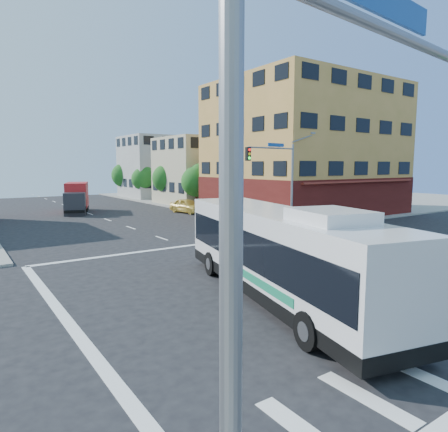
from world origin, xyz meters
TOP-DOWN VIEW (x-y plane):
  - ground at (0.00, 0.00)m, footprint 120.00×120.00m
  - sidewalk_ne at (35.00, 35.00)m, footprint 50.00×50.00m
  - corner_building_ne at (19.99, 18.48)m, footprint 18.10×15.44m
  - building_east_near at (16.98, 33.98)m, footprint 12.06×10.06m
  - building_east_far at (16.98, 47.98)m, footprint 12.06×10.06m
  - signal_mast_ne at (9.08, 10.62)m, footprint 7.91×1.13m
  - signal_mast_sw at (-9.08, -10.64)m, footprint 7.91×1.01m
  - street_tree_a at (11.90, 27.92)m, footprint 3.60×3.60m
  - street_tree_b at (11.90, 35.92)m, footprint 3.80×3.80m
  - street_tree_c at (11.90, 43.92)m, footprint 3.40×3.40m
  - street_tree_d at (11.90, 51.92)m, footprint 4.00×4.00m
  - transit_bus at (-2.07, -1.78)m, footprint 5.82×13.47m
  - box_truck at (-0.81, 33.02)m, footprint 4.36×7.70m
  - parked_car at (9.23, 25.64)m, footprint 2.69×4.93m

SIDE VIEW (x-z plane):
  - ground at x=0.00m, z-range 0.00..0.00m
  - sidewalk_ne at x=35.00m, z-range 0.00..0.15m
  - parked_car at x=9.23m, z-range 0.00..1.59m
  - box_truck at x=-0.81m, z-range -0.05..3.28m
  - transit_bus at x=-2.07m, z-range -0.04..3.86m
  - street_tree_c at x=11.90m, z-range 0.82..6.11m
  - street_tree_a at x=11.90m, z-range 0.83..6.35m
  - street_tree_b at x=11.90m, z-range 0.85..6.65m
  - street_tree_d at x=11.90m, z-range 0.87..6.90m
  - building_east_near at x=16.98m, z-range 0.01..9.01m
  - signal_mast_ne at x=9.08m, z-range 0.95..9.02m
  - signal_mast_sw at x=-9.08m, z-range 0.95..9.02m
  - building_east_far at x=16.98m, z-range 0.01..10.01m
  - corner_building_ne at x=19.99m, z-range -1.11..12.89m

